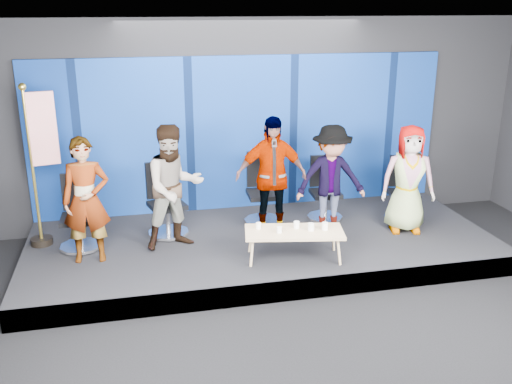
% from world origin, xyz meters
% --- Properties ---
extents(ground, '(10.00, 10.00, 0.00)m').
position_xyz_m(ground, '(0.00, 0.00, 0.00)').
color(ground, black).
rests_on(ground, ground).
extents(room_walls, '(10.02, 8.02, 3.51)m').
position_xyz_m(room_walls, '(0.00, 0.00, 2.43)').
color(room_walls, black).
rests_on(room_walls, ground).
extents(riser, '(7.00, 3.00, 0.30)m').
position_xyz_m(riser, '(0.00, 2.50, 0.15)').
color(riser, black).
rests_on(riser, ground).
extents(backdrop, '(7.00, 0.08, 2.60)m').
position_xyz_m(backdrop, '(0.00, 3.95, 1.60)').
color(backdrop, navy).
rests_on(backdrop, riser).
extents(chair_a, '(0.62, 0.62, 1.08)m').
position_xyz_m(chair_a, '(-2.67, 2.71, 0.65)').
color(chair_a, silver).
rests_on(chair_a, riser).
extents(panelist_a, '(0.65, 0.43, 1.75)m').
position_xyz_m(panelist_a, '(-2.50, 2.24, 1.17)').
color(panelist_a, black).
rests_on(panelist_a, riser).
extents(chair_b, '(0.77, 0.77, 1.12)m').
position_xyz_m(chair_b, '(-1.40, 2.95, 0.67)').
color(chair_b, silver).
rests_on(chair_b, riser).
extents(panelist_b, '(1.03, 0.89, 1.82)m').
position_xyz_m(panelist_b, '(-1.30, 2.45, 1.21)').
color(panelist_b, black).
rests_on(panelist_b, riser).
extents(chair_c, '(0.67, 0.67, 1.14)m').
position_xyz_m(chair_c, '(0.17, 3.11, 0.68)').
color(chair_c, silver).
rests_on(chair_c, riser).
extents(panelist_c, '(1.10, 0.50, 1.85)m').
position_xyz_m(panelist_c, '(0.17, 2.60, 1.22)').
color(panelist_c, black).
rests_on(panelist_c, riser).
extents(chair_d, '(0.62, 0.62, 1.04)m').
position_xyz_m(chair_d, '(1.20, 3.06, 0.64)').
color(chair_d, silver).
rests_on(chair_d, riser).
extents(panelist_d, '(1.12, 0.70, 1.68)m').
position_xyz_m(panelist_d, '(1.11, 2.56, 1.14)').
color(panelist_d, black).
rests_on(panelist_d, riser).
extents(chair_e, '(0.71, 0.71, 1.04)m').
position_xyz_m(chair_e, '(2.44, 2.76, 0.64)').
color(chair_e, silver).
rests_on(chair_e, riser).
extents(panelist_e, '(0.92, 0.72, 1.68)m').
position_xyz_m(panelist_e, '(2.26, 2.29, 1.14)').
color(panelist_e, black).
rests_on(panelist_e, riser).
extents(coffee_table, '(1.44, 0.82, 0.42)m').
position_xyz_m(coffee_table, '(0.26, 1.65, 0.68)').
color(coffee_table, tan).
rests_on(coffee_table, riser).
extents(mug_a, '(0.07, 0.07, 0.09)m').
position_xyz_m(mug_a, '(-0.20, 1.83, 0.76)').
color(mug_a, white).
rests_on(mug_a, coffee_table).
extents(mug_b, '(0.07, 0.07, 0.09)m').
position_xyz_m(mug_b, '(0.04, 1.62, 0.76)').
color(mug_b, white).
rests_on(mug_b, coffee_table).
extents(mug_c, '(0.08, 0.08, 0.10)m').
position_xyz_m(mug_c, '(0.32, 1.74, 0.77)').
color(mug_c, white).
rests_on(mug_c, coffee_table).
extents(mug_d, '(0.09, 0.09, 0.10)m').
position_xyz_m(mug_d, '(0.49, 1.60, 0.77)').
color(mug_d, white).
rests_on(mug_d, coffee_table).
extents(mug_e, '(0.09, 0.09, 0.10)m').
position_xyz_m(mug_e, '(0.69, 1.59, 0.77)').
color(mug_e, white).
rests_on(mug_e, coffee_table).
extents(flag_stand, '(0.55, 0.32, 2.38)m').
position_xyz_m(flag_stand, '(-3.13, 2.96, 1.56)').
color(flag_stand, black).
rests_on(flag_stand, riser).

